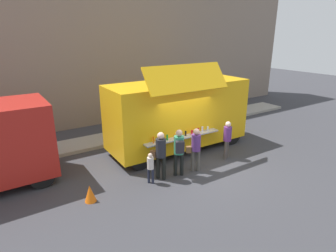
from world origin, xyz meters
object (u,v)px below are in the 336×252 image
(customer_extra_browsing, at_px, (227,137))
(child_near_queue, at_px, (150,165))
(traffic_cone_orange, at_px, (90,193))
(trash_bin, at_px, (216,113))
(customer_mid_with_backpack, at_px, (179,148))
(customer_rear_waiting, at_px, (160,152))
(food_truck_main, at_px, (179,113))
(customer_front_ordering, at_px, (196,146))

(customer_extra_browsing, relative_size, child_near_queue, 1.42)
(traffic_cone_orange, xyz_separation_m, trash_bin, (9.10, 4.35, 0.15))
(customer_mid_with_backpack, bearing_deg, traffic_cone_orange, 115.57)
(customer_rear_waiting, xyz_separation_m, customer_extra_browsing, (3.20, -0.02, -0.09))
(food_truck_main, distance_m, traffic_cone_orange, 5.34)
(child_near_queue, bearing_deg, customer_front_ordering, -41.75)
(traffic_cone_orange, height_order, customer_front_ordering, customer_front_ordering)
(customer_extra_browsing, distance_m, child_near_queue, 3.66)
(food_truck_main, bearing_deg, customer_extra_browsing, -62.42)
(customer_rear_waiting, bearing_deg, child_near_queue, 155.75)
(food_truck_main, height_order, customer_extra_browsing, food_truck_main)
(customer_front_ordering, xyz_separation_m, customer_mid_with_backpack, (-0.74, 0.01, 0.08))
(trash_bin, relative_size, customer_mid_with_backpack, 0.48)
(traffic_cone_orange, bearing_deg, customer_rear_waiting, 0.75)
(food_truck_main, bearing_deg, child_near_queue, -141.13)
(traffic_cone_orange, xyz_separation_m, child_near_queue, (2.13, -0.05, 0.40))
(customer_front_ordering, bearing_deg, customer_mid_with_backpack, 116.89)
(customer_front_ordering, relative_size, customer_rear_waiting, 0.95)
(customer_extra_browsing, height_order, child_near_queue, customer_extra_browsing)
(customer_rear_waiting, relative_size, customer_extra_browsing, 1.10)
(customer_rear_waiting, xyz_separation_m, child_near_queue, (-0.45, -0.08, -0.38))
(customer_rear_waiting, bearing_deg, traffic_cone_orange, 146.28)
(trash_bin, bearing_deg, customer_front_ordering, -138.63)
(customer_extra_browsing, xyz_separation_m, child_near_queue, (-3.65, -0.06, -0.29))
(customer_rear_waiting, relative_size, child_near_queue, 1.57)
(customer_mid_with_backpack, bearing_deg, customer_front_ordering, -62.80)
(customer_mid_with_backpack, xyz_separation_m, customer_rear_waiting, (-0.68, 0.17, -0.03))
(customer_mid_with_backpack, distance_m, customer_extra_browsing, 2.53)
(customer_front_ordering, height_order, child_near_queue, customer_front_ordering)
(food_truck_main, bearing_deg, trash_bin, 28.48)
(traffic_cone_orange, xyz_separation_m, customer_mid_with_backpack, (3.25, -0.14, 0.81))
(customer_rear_waiting, height_order, child_near_queue, customer_rear_waiting)
(child_near_queue, bearing_deg, customer_mid_with_backpack, -43.23)
(child_near_queue, bearing_deg, trash_bin, -6.52)
(trash_bin, bearing_deg, customer_extra_browsing, -127.52)
(food_truck_main, bearing_deg, traffic_cone_orange, -156.41)
(traffic_cone_orange, relative_size, customer_extra_browsing, 0.34)
(food_truck_main, relative_size, customer_extra_browsing, 3.88)
(customer_front_ordering, bearing_deg, customer_extra_browsing, -57.13)
(traffic_cone_orange, bearing_deg, trash_bin, 25.54)
(customer_rear_waiting, bearing_deg, customer_front_ordering, -41.69)
(trash_bin, distance_m, child_near_queue, 8.25)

